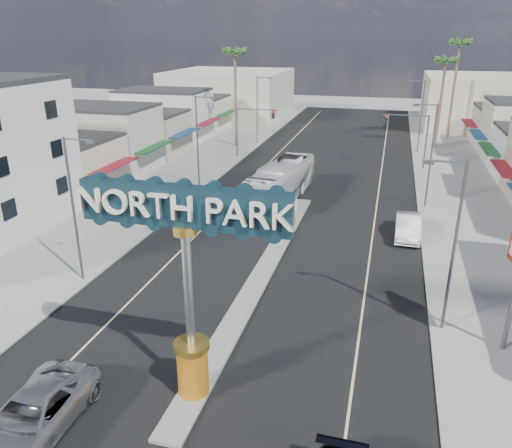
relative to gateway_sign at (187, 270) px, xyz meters
The scene contains 24 objects.
ground 28.64m from the gateway_sign, 90.00° to the left, with size 160.00×160.00×0.00m, color gray.
road 28.64m from the gateway_sign, 90.00° to the left, with size 20.00×120.00×0.01m, color black.
median_island 13.37m from the gateway_sign, 90.00° to the left, with size 1.30×30.00×0.16m, color gray.
sidewalk_left 31.87m from the gateway_sign, 116.55° to the left, with size 8.00×120.00×0.12m, color gray.
sidewalk_right 31.87m from the gateway_sign, 63.45° to the left, with size 8.00×120.00×0.12m, color gray.
storefront_row_left 47.62m from the gateway_sign, 120.33° to the left, with size 12.00×42.00×6.00m, color beige.
backdrop_far_left 76.29m from the gateway_sign, 106.77° to the left, with size 20.00×20.00×8.00m, color #B7B29E.
backdrop_far_right 76.29m from the gateway_sign, 73.23° to the left, with size 20.00×20.00×8.00m, color beige.
gateway_sign is the anchor object (origin of this frame).
traffic_signal_left 43.04m from the gateway_sign, 102.33° to the left, with size 5.09×0.45×6.00m.
traffic_signal_right 43.04m from the gateway_sign, 77.67° to the left, with size 5.09×0.45×6.00m.
streetlight_l_near 13.19m from the gateway_sign, 142.45° to the left, with size 2.03×0.22×9.00m.
streetlight_l_mid 29.91m from the gateway_sign, 110.42° to the left, with size 2.03×0.22×9.00m.
streetlight_l_far 51.10m from the gateway_sign, 101.78° to the left, with size 2.03×0.22×9.00m.
streetlight_r_near 13.19m from the gateway_sign, 37.55° to the left, with size 2.03×0.22×9.00m.
streetlight_r_mid 29.91m from the gateway_sign, 69.58° to the left, with size 2.03×0.22×9.00m.
streetlight_r_far 51.10m from the gateway_sign, 78.22° to the left, with size 2.03×0.22×9.00m.
palm_left_far 50.06m from the gateway_sign, 105.15° to the left, with size 2.60×2.60×13.10m.
palm_right_mid 55.76m from the gateway_sign, 76.47° to the left, with size 2.60×2.60×12.10m.
palm_right_far 62.20m from the gateway_sign, 75.97° to the left, with size 2.60×2.60×14.10m.
suv_left 8.04m from the gateway_sign, 144.60° to the right, with size 2.80×6.07×1.69m, color #ADAEB2.
car_parked_left 25.91m from the gateway_sign, 102.51° to the left, with size 1.95×4.84×1.65m, color slate.
car_parked_right 23.08m from the gateway_sign, 66.43° to the left, with size 1.78×5.11×1.68m, color silver.
city_bus 27.17m from the gateway_sign, 94.58° to the left, with size 2.92×12.48×3.48m, color silver.
Camera 1 is at (7.07, -13.99, 14.48)m, focal length 35.00 mm.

